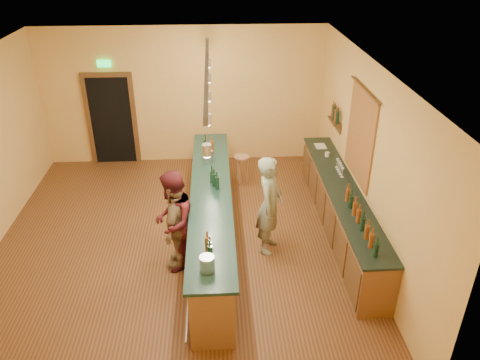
{
  "coord_description": "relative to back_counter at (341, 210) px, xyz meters",
  "views": [
    {
      "loc": [
        0.71,
        -6.98,
        5.03
      ],
      "look_at": [
        1.12,
        0.2,
        1.15
      ],
      "focal_mm": 35.0,
      "sensor_mm": 36.0,
      "label": 1
    }
  ],
  "objects": [
    {
      "name": "floor",
      "position": [
        -2.97,
        -0.18,
        -0.49
      ],
      "size": [
        7.0,
        7.0,
        0.0
      ],
      "primitive_type": "plane",
      "color": "#5B2B1A",
      "rests_on": "ground"
    },
    {
      "name": "ceiling",
      "position": [
        -2.97,
        -0.18,
        2.71
      ],
      "size": [
        6.5,
        7.0,
        0.02
      ],
      "primitive_type": "cube",
      "color": "silver",
      "rests_on": "wall_back"
    },
    {
      "name": "wall_back",
      "position": [
        -2.97,
        3.32,
        1.11
      ],
      "size": [
        6.5,
        0.02,
        3.2
      ],
      "primitive_type": "cube",
      "color": "#DFAD53",
      "rests_on": "floor"
    },
    {
      "name": "wall_front",
      "position": [
        -2.97,
        -3.68,
        1.11
      ],
      "size": [
        6.5,
        0.02,
        3.2
      ],
      "primitive_type": "cube",
      "color": "#DFAD53",
      "rests_on": "floor"
    },
    {
      "name": "wall_right",
      "position": [
        0.28,
        -0.18,
        1.11
      ],
      "size": [
        0.02,
        7.0,
        3.2
      ],
      "primitive_type": "cube",
      "color": "#DFAD53",
      "rests_on": "floor"
    },
    {
      "name": "doorway",
      "position": [
        -4.67,
        3.3,
        0.64
      ],
      "size": [
        1.15,
        0.09,
        2.48
      ],
      "color": "black",
      "rests_on": "wall_back"
    },
    {
      "name": "tapestry",
      "position": [
        0.26,
        0.22,
        1.36
      ],
      "size": [
        0.03,
        1.4,
        1.6
      ],
      "primitive_type": "cube",
      "color": "maroon",
      "rests_on": "wall_right"
    },
    {
      "name": "bottle_shelf",
      "position": [
        0.2,
        1.72,
        1.18
      ],
      "size": [
        0.17,
        0.55,
        0.54
      ],
      "color": "#512718",
      "rests_on": "wall_right"
    },
    {
      "name": "back_counter",
      "position": [
        0.0,
        0.0,
        0.0
      ],
      "size": [
        0.6,
        4.55,
        1.27
      ],
      "color": "brown",
      "rests_on": "floor"
    },
    {
      "name": "tasting_bar",
      "position": [
        -2.36,
        -0.18,
        0.12
      ],
      "size": [
        0.73,
        5.1,
        1.38
      ],
      "color": "brown",
      "rests_on": "floor"
    },
    {
      "name": "pendant_track",
      "position": [
        -2.36,
        -0.18,
        2.5
      ],
      "size": [
        0.11,
        4.6,
        0.5
      ],
      "color": "silver",
      "rests_on": "ceiling"
    },
    {
      "name": "bartender",
      "position": [
        -1.37,
        -0.43,
        0.4
      ],
      "size": [
        0.61,
        0.75,
        1.78
      ],
      "primitive_type": "imported",
      "rotation": [
        0.0,
        0.0,
        1.25
      ],
      "color": "gray",
      "rests_on": "floor"
    },
    {
      "name": "customer_a",
      "position": [
        -2.96,
        -0.81,
        0.39
      ],
      "size": [
        0.76,
        0.92,
        1.74
      ],
      "primitive_type": "imported",
      "rotation": [
        0.0,
        0.0,
        -1.69
      ],
      "color": "#59191E",
      "rests_on": "floor"
    },
    {
      "name": "customer_b",
      "position": [
        -2.91,
        -0.79,
        0.3
      ],
      "size": [
        0.62,
        0.99,
        1.58
      ],
      "primitive_type": "imported",
      "rotation": [
        0.0,
        0.0,
        -1.84
      ],
      "color": "#997A51",
      "rests_on": "floor"
    },
    {
      "name": "bar_stool",
      "position": [
        -1.7,
        1.99,
        0.04
      ],
      "size": [
        0.33,
        0.33,
        0.67
      ],
      "rotation": [
        0.0,
        0.0,
        -0.02
      ],
      "color": "#AC6C4D",
      "rests_on": "floor"
    }
  ]
}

